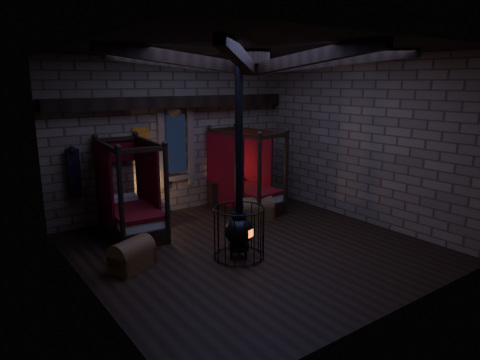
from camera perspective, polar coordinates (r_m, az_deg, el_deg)
room at (r=8.98m, az=1.28°, el=14.01°), size 7.02×7.02×4.29m
bed_left at (r=10.59m, az=-14.34°, el=-4.06°), size 1.31×2.23×2.24m
bed_right at (r=12.23m, az=0.61°, el=-1.32°), size 1.37×2.28×2.26m
trunk_left at (r=8.74m, az=-14.22°, el=-9.70°), size 0.98×0.83×0.62m
trunk_right at (r=11.35m, az=2.18°, el=-3.94°), size 0.98×0.77×0.63m
nightstand_left at (r=11.53m, az=-11.86°, el=-3.57°), size 0.51×0.50×0.83m
nightstand_right at (r=12.47m, az=-3.11°, el=-1.87°), size 0.57×0.55×0.83m
stove at (r=8.83m, az=-0.14°, el=-6.46°), size 1.06×1.06×4.05m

